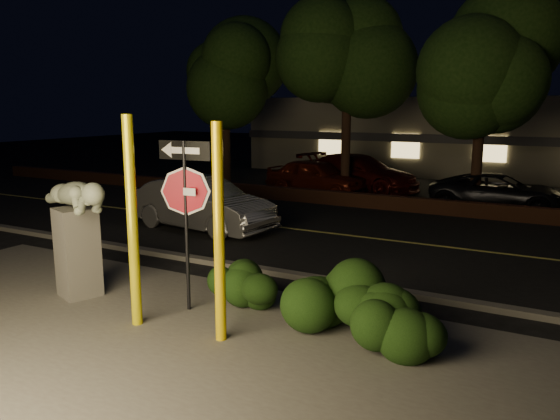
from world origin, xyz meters
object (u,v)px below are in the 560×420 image
Objects in this scene: sculpture at (76,224)px; silver_sedan at (201,204)px; parked_car_darkred at (358,173)px; parked_car_dark at (499,192)px; yellow_pole_left at (132,223)px; signpost at (185,192)px; parked_car_red at (316,177)px; yellow_pole_right at (219,235)px.

silver_sedan is (-1.39, 5.71, -0.65)m from sculpture.
parked_car_darkred is 1.17× the size of parked_car_dark.
yellow_pole_left is 1.15× the size of signpost.
sculpture is 5.91m from silver_sedan.
silver_sedan is at bearing -174.69° from parked_car_red.
silver_sedan is at bearing 117.80° from yellow_pole_left.
signpost reaches higher than parked_car_dark.
silver_sedan reaches higher than parked_car_dark.
signpost is 2.39m from sculpture.
yellow_pole_left is at bearing -174.31° from yellow_pole_right.
parked_car_red is (-3.12, 13.79, -1.00)m from yellow_pole_left.
sculpture is 14.31m from parked_car_dark.
silver_sedan is 1.01× the size of parked_car_dark.
parked_car_darkred is at bearing -0.60° from silver_sedan.
yellow_pole_left is 0.65× the size of parked_car_darkred.
parked_car_darkred is 6.08m from parked_car_dark.
yellow_pole_right is at bearing 5.69° from yellow_pole_left.
yellow_pole_right is at bearing -155.72° from parked_car_darkred.
sculpture is at bearing 154.78° from parked_car_dark.
yellow_pole_left is at bearing -161.50° from parked_car_darkred.
signpost is 14.71m from parked_car_darkred.
parked_car_darkred is (-1.88, 15.40, -0.95)m from yellow_pole_left.
yellow_pole_right is 3.49m from sculpture.
sculpture is at bearing 164.54° from yellow_pole_left.
parked_car_red is (-1.22, 13.26, -0.69)m from sculpture.
sculpture is (-3.46, 0.37, -0.27)m from yellow_pole_right.
yellow_pole_left is 1.03× the size of yellow_pole_right.
sculpture is at bearing -158.21° from silver_sedan.
signpost is at bearing -158.31° from parked_car_red.
silver_sedan is at bearing 128.59° from yellow_pole_right.
parked_car_red is at bearing 101.36° from signpost.
parked_car_dark is (7.21, 7.34, -0.13)m from silver_sedan.
yellow_pole_left is 15.55m from parked_car_darkred.
parked_car_darkred reaches higher than parked_car_dark.
silver_sedan is at bearing 124.42° from sculpture.
parked_car_dark is at bearing 80.05° from yellow_pole_right.
yellow_pole_left reaches higher than silver_sedan.
sculpture reaches higher than silver_sedan.
yellow_pole_right is (1.57, 0.16, -0.04)m from yellow_pole_left.
parked_car_darkred is (0.02, 14.88, -0.63)m from sculpture.
signpost is at bearing -159.70° from parked_car_darkred.
yellow_pole_left reaches higher than signpost.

